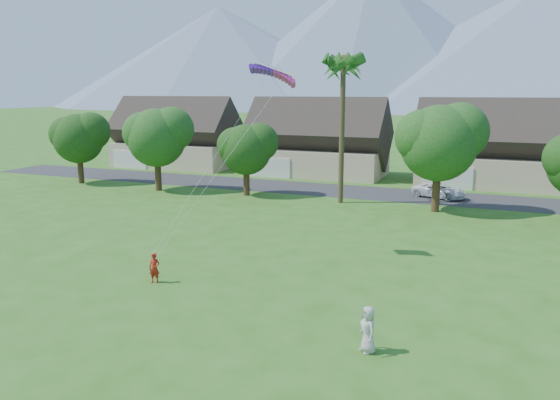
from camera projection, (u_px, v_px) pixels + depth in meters
The scene contains 10 objects.
ground at pixel (179, 347), 20.58m from camera, with size 500.00×500.00×0.00m, color #2D6019.
street at pixel (377, 193), 51.38m from camera, with size 90.00×7.00×0.01m, color #2D2D30.
kite_flyer at pixel (154, 268), 27.31m from camera, with size 0.56×0.37×1.53m, color #A71F13.
watcher at pixel (368, 330), 19.99m from camera, with size 0.87×0.56×1.77m, color #B0B0AB.
parked_car at pixel (439, 191), 49.14m from camera, with size 2.20×4.77×1.32m, color white.
mountain_ridge at pixel (512, 47), 246.55m from camera, with size 540.00×240.00×70.00m.
houses_row at pixel (401, 148), 58.67m from camera, with size 72.75×8.19×8.86m.
tree_row at pixel (350, 147), 45.34m from camera, with size 62.27×6.67×8.45m.
fan_palm at pixel (343, 62), 44.83m from camera, with size 3.00×3.00×13.80m.
parafoil_kite at pixel (274, 72), 30.25m from camera, with size 2.87×1.31×0.50m.
Camera 1 is at (10.83, -16.18, 9.47)m, focal length 35.00 mm.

